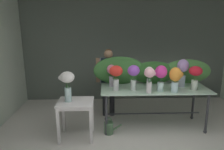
{
  "coord_description": "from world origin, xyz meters",
  "views": [
    {
      "loc": [
        -0.61,
        -2.37,
        2.12
      ],
      "look_at": [
        -0.46,
        1.45,
        1.18
      ],
      "focal_mm": 33.52,
      "sensor_mm": 36.0,
      "label": 1
    }
  ],
  "objects_px": {
    "vase_violet_lilies": "(134,74)",
    "vase_scarlet_carnations": "(116,74)",
    "display_table_glass": "(154,94)",
    "vase_rosy_stock": "(112,73)",
    "watering_can": "(109,128)",
    "vase_white_roses_tall": "(67,82)",
    "vase_crimson_anemones": "(195,75)",
    "florist": "(108,76)",
    "vase_magenta_tulips": "(161,75)",
    "vase_sunset_ranunculus": "(176,78)",
    "vase_lilac_dahlias": "(183,70)",
    "side_table_white": "(76,107)",
    "vase_ivory_snapdragons": "(149,75)",
    "vase_blush_hydrangea": "(149,77)"
  },
  "relations": [
    {
      "from": "vase_lilac_dahlias",
      "to": "vase_blush_hydrangea",
      "type": "height_order",
      "value": "vase_lilac_dahlias"
    },
    {
      "from": "display_table_glass",
      "to": "vase_sunset_ranunculus",
      "type": "relative_size",
      "value": 4.51
    },
    {
      "from": "vase_magenta_tulips",
      "to": "vase_white_roses_tall",
      "type": "xyz_separation_m",
      "value": [
        -1.74,
        -0.15,
        -0.08
      ]
    },
    {
      "from": "florist",
      "to": "vase_lilac_dahlias",
      "type": "distance_m",
      "value": 1.61
    },
    {
      "from": "display_table_glass",
      "to": "side_table_white",
      "type": "distance_m",
      "value": 1.6
    },
    {
      "from": "vase_ivory_snapdragons",
      "to": "vase_scarlet_carnations",
      "type": "height_order",
      "value": "vase_scarlet_carnations"
    },
    {
      "from": "vase_blush_hydrangea",
      "to": "side_table_white",
      "type": "bearing_deg",
      "value": -177.92
    },
    {
      "from": "vase_magenta_tulips",
      "to": "vase_white_roses_tall",
      "type": "distance_m",
      "value": 1.75
    },
    {
      "from": "display_table_glass",
      "to": "side_table_white",
      "type": "bearing_deg",
      "value": -166.48
    },
    {
      "from": "side_table_white",
      "to": "vase_magenta_tulips",
      "type": "xyz_separation_m",
      "value": [
        1.61,
        0.15,
        0.55
      ]
    },
    {
      "from": "vase_lilac_dahlias",
      "to": "vase_white_roses_tall",
      "type": "relative_size",
      "value": 1.02
    },
    {
      "from": "vase_scarlet_carnations",
      "to": "vase_lilac_dahlias",
      "type": "bearing_deg",
      "value": 8.26
    },
    {
      "from": "vase_violet_lilies",
      "to": "vase_sunset_ranunculus",
      "type": "bearing_deg",
      "value": -9.52
    },
    {
      "from": "vase_ivory_snapdragons",
      "to": "vase_blush_hydrangea",
      "type": "xyz_separation_m",
      "value": [
        -0.08,
        -0.39,
        0.06
      ]
    },
    {
      "from": "vase_violet_lilies",
      "to": "watering_can",
      "type": "bearing_deg",
      "value": -166.41
    },
    {
      "from": "vase_ivory_snapdragons",
      "to": "vase_blush_hydrangea",
      "type": "height_order",
      "value": "vase_blush_hydrangea"
    },
    {
      "from": "vase_violet_lilies",
      "to": "watering_can",
      "type": "height_order",
      "value": "vase_violet_lilies"
    },
    {
      "from": "florist",
      "to": "vase_scarlet_carnations",
      "type": "xyz_separation_m",
      "value": [
        0.13,
        -0.73,
        0.22
      ]
    },
    {
      "from": "side_table_white",
      "to": "watering_can",
      "type": "distance_m",
      "value": 0.8
    },
    {
      "from": "display_table_glass",
      "to": "vase_violet_lilies",
      "type": "distance_m",
      "value": 0.66
    },
    {
      "from": "display_table_glass",
      "to": "vase_ivory_snapdragons",
      "type": "distance_m",
      "value": 0.4
    },
    {
      "from": "display_table_glass",
      "to": "vase_ivory_snapdragons",
      "type": "relative_size",
      "value": 5.13
    },
    {
      "from": "display_table_glass",
      "to": "vase_sunset_ranunculus",
      "type": "xyz_separation_m",
      "value": [
        0.32,
        -0.29,
        0.41
      ]
    },
    {
      "from": "display_table_glass",
      "to": "vase_crimson_anemones",
      "type": "bearing_deg",
      "value": -12.84
    },
    {
      "from": "florist",
      "to": "vase_white_roses_tall",
      "type": "relative_size",
      "value": 2.8
    },
    {
      "from": "vase_crimson_anemones",
      "to": "vase_white_roses_tall",
      "type": "height_order",
      "value": "vase_crimson_anemones"
    },
    {
      "from": "display_table_glass",
      "to": "vase_rosy_stock",
      "type": "distance_m",
      "value": 0.97
    },
    {
      "from": "vase_scarlet_carnations",
      "to": "vase_lilac_dahlias",
      "type": "relative_size",
      "value": 0.86
    },
    {
      "from": "vase_ivory_snapdragons",
      "to": "vase_white_roses_tall",
      "type": "distance_m",
      "value": 1.65
    },
    {
      "from": "display_table_glass",
      "to": "vase_white_roses_tall",
      "type": "relative_size",
      "value": 3.85
    },
    {
      "from": "florist",
      "to": "vase_blush_hydrangea",
      "type": "relative_size",
      "value": 3.26
    },
    {
      "from": "vase_rosy_stock",
      "to": "vase_ivory_snapdragons",
      "type": "bearing_deg",
      "value": -3.92
    },
    {
      "from": "vase_rosy_stock",
      "to": "watering_can",
      "type": "distance_m",
      "value": 1.09
    },
    {
      "from": "display_table_glass",
      "to": "florist",
      "type": "distance_m",
      "value": 1.12
    },
    {
      "from": "display_table_glass",
      "to": "side_table_white",
      "type": "height_order",
      "value": "display_table_glass"
    },
    {
      "from": "vase_scarlet_carnations",
      "to": "vase_white_roses_tall",
      "type": "height_order",
      "value": "vase_scarlet_carnations"
    },
    {
      "from": "vase_magenta_tulips",
      "to": "vase_white_roses_tall",
      "type": "relative_size",
      "value": 0.9
    },
    {
      "from": "vase_sunset_ranunculus",
      "to": "vase_lilac_dahlias",
      "type": "xyz_separation_m",
      "value": [
        0.26,
        0.35,
        0.07
      ]
    },
    {
      "from": "vase_rosy_stock",
      "to": "vase_white_roses_tall",
      "type": "height_order",
      "value": "vase_rosy_stock"
    },
    {
      "from": "side_table_white",
      "to": "vase_crimson_anemones",
      "type": "height_order",
      "value": "vase_crimson_anemones"
    },
    {
      "from": "vase_rosy_stock",
      "to": "watering_can",
      "type": "xyz_separation_m",
      "value": [
        -0.06,
        -0.39,
        -1.02
      ]
    },
    {
      "from": "vase_magenta_tulips",
      "to": "vase_crimson_anemones",
      "type": "relative_size",
      "value": 1.06
    },
    {
      "from": "side_table_white",
      "to": "vase_scarlet_carnations",
      "type": "bearing_deg",
      "value": 17.3
    },
    {
      "from": "vase_lilac_dahlias",
      "to": "vase_white_roses_tall",
      "type": "xyz_separation_m",
      "value": [
        -2.27,
        -0.44,
        -0.12
      ]
    },
    {
      "from": "vase_magenta_tulips",
      "to": "vase_crimson_anemones",
      "type": "bearing_deg",
      "value": 4.16
    },
    {
      "from": "display_table_glass",
      "to": "vase_sunset_ranunculus",
      "type": "bearing_deg",
      "value": -41.36
    },
    {
      "from": "vase_violet_lilies",
      "to": "vase_scarlet_carnations",
      "type": "distance_m",
      "value": 0.34
    },
    {
      "from": "vase_crimson_anemones",
      "to": "vase_violet_lilies",
      "type": "bearing_deg",
      "value": 179.26
    },
    {
      "from": "vase_lilac_dahlias",
      "to": "watering_can",
      "type": "xyz_separation_m",
      "value": [
        -1.51,
        -0.33,
        -1.08
      ]
    },
    {
      "from": "vase_violet_lilies",
      "to": "vase_white_roses_tall",
      "type": "height_order",
      "value": "vase_violet_lilies"
    }
  ]
}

